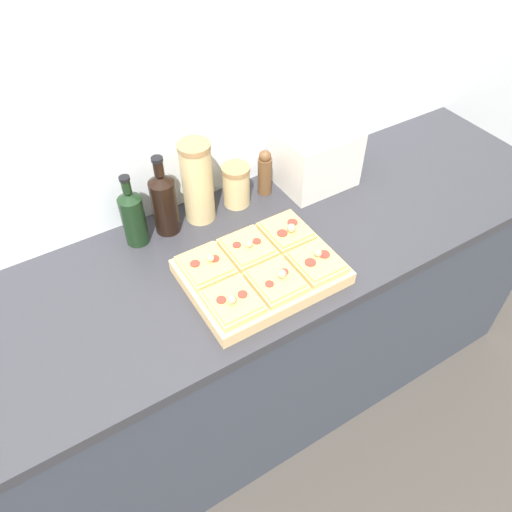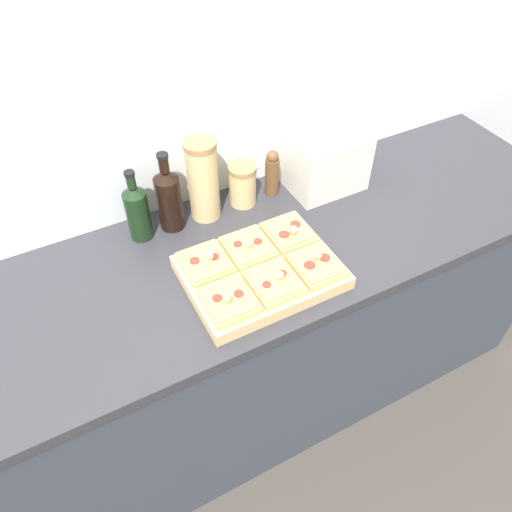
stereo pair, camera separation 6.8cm
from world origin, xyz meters
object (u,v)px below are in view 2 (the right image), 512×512
at_px(pepper_mill, 272,173).
at_px(wine_bottle, 169,198).
at_px(cutting_board, 261,272).
at_px(toaster_oven, 324,159).
at_px(olive_oil_bottle, 137,211).
at_px(grain_jar_short, 243,185).
at_px(grain_jar_tall, 203,180).

bearing_deg(pepper_mill, wine_bottle, -180.00).
relative_size(cutting_board, toaster_oven, 1.57).
bearing_deg(wine_bottle, cutting_board, -66.64).
bearing_deg(toaster_oven, olive_oil_bottle, 176.85).
distance_m(grain_jar_short, pepper_mill, 0.12).
bearing_deg(grain_jar_short, pepper_mill, 0.00).
relative_size(cutting_board, pepper_mill, 2.57).
height_order(olive_oil_bottle, pepper_mill, olive_oil_bottle).
distance_m(grain_jar_tall, pepper_mill, 0.26).
distance_m(wine_bottle, grain_jar_short, 0.27).
bearing_deg(grain_jar_tall, toaster_oven, -4.74).
distance_m(olive_oil_bottle, grain_jar_short, 0.37).
bearing_deg(olive_oil_bottle, pepper_mill, 0.00).
xyz_separation_m(wine_bottle, grain_jar_tall, (0.12, 0.00, 0.03)).
relative_size(grain_jar_tall, pepper_mill, 1.66).
bearing_deg(toaster_oven, grain_jar_tall, 175.26).
height_order(grain_jar_short, pepper_mill, pepper_mill).
height_order(grain_jar_tall, pepper_mill, grain_jar_tall).
distance_m(cutting_board, olive_oil_bottle, 0.44).
relative_size(wine_bottle, grain_jar_short, 1.86).
relative_size(wine_bottle, toaster_oven, 0.99).
xyz_separation_m(olive_oil_bottle, grain_jar_short, (0.37, 0.00, -0.03)).
xyz_separation_m(olive_oil_bottle, pepper_mill, (0.48, 0.00, -0.02)).
distance_m(grain_jar_short, toaster_oven, 0.31).
height_order(cutting_board, olive_oil_bottle, olive_oil_bottle).
xyz_separation_m(olive_oil_bottle, wine_bottle, (0.11, -0.00, 0.01)).
relative_size(olive_oil_bottle, toaster_oven, 0.89).
bearing_deg(grain_jar_short, grain_jar_tall, 180.00).
bearing_deg(toaster_oven, pepper_mill, 168.93).
distance_m(cutting_board, wine_bottle, 0.39).
bearing_deg(grain_jar_short, toaster_oven, -6.93).
xyz_separation_m(cutting_board, grain_jar_tall, (-0.03, 0.34, 0.12)).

